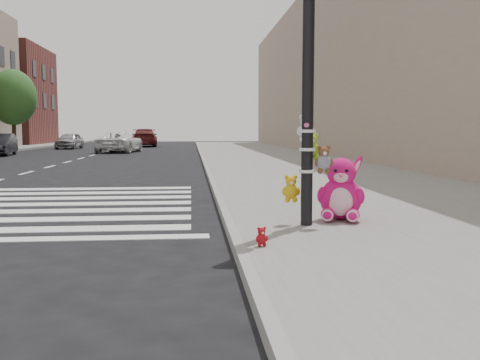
{
  "coord_description": "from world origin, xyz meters",
  "views": [
    {
      "loc": [
        1.01,
        -5.42,
        1.47
      ],
      "look_at": [
        1.7,
        2.07,
        0.75
      ],
      "focal_mm": 40.0,
      "sensor_mm": 36.0,
      "label": 1
    }
  ],
  "objects": [
    {
      "name": "car_white_near",
      "position": [
        -3.5,
        29.14,
        0.65
      ],
      "size": [
        2.74,
        4.91,
        1.3
      ],
      "primitive_type": "imported",
      "rotation": [
        0.0,
        0.0,
        3.01
      ],
      "color": "white",
      "rests_on": "ground"
    },
    {
      "name": "bld_near",
      "position": [
        10.5,
        20.0,
        5.0
      ],
      "size": [
        5.0,
        60.0,
        10.0
      ],
      "primitive_type": "cube",
      "color": "tan",
      "rests_on": "ground"
    },
    {
      "name": "bld_far_e",
      "position": [
        -15.5,
        46.0,
        4.5
      ],
      "size": [
        6.0,
        10.0,
        9.0
      ],
      "primitive_type": "cube",
      "color": "brown",
      "rests_on": "ground"
    },
    {
      "name": "red_teddy",
      "position": [
        1.8,
        0.5,
        0.25
      ],
      "size": [
        0.17,
        0.14,
        0.22
      ],
      "primitive_type": null,
      "rotation": [
        0.0,
        0.0,
        0.23
      ],
      "color": "#AC1119",
      "rests_on": "sidewalk_near"
    },
    {
      "name": "signal_pole",
      "position": [
        2.61,
        1.82,
        1.79
      ],
      "size": [
        0.68,
        0.49,
        4.0
      ],
      "color": "black",
      "rests_on": "sidewalk_near"
    },
    {
      "name": "sidewalk_near",
      "position": [
        5.0,
        10.0,
        0.07
      ],
      "size": [
        7.0,
        80.0,
        0.14
      ],
      "primitive_type": "cube",
      "color": "slate",
      "rests_on": "ground"
    },
    {
      "name": "pink_bunny",
      "position": [
        3.19,
        2.17,
        0.54
      ],
      "size": [
        0.77,
        0.84,
        0.97
      ],
      "rotation": [
        0.0,
        0.0,
        -0.3
      ],
      "color": "#DE1275",
      "rests_on": "sidewalk_near"
    },
    {
      "name": "car_silver_deep",
      "position": [
        -8.07,
        35.74,
        0.62
      ],
      "size": [
        1.68,
        3.7,
        1.23
      ],
      "primitive_type": "imported",
      "rotation": [
        0.0,
        0.0,
        -0.06
      ],
      "color": "#ACADB1",
      "rests_on": "ground"
    },
    {
      "name": "ground",
      "position": [
        0.0,
        0.0,
        0.0
      ],
      "size": [
        120.0,
        120.0,
        0.0
      ],
      "primitive_type": "plane",
      "color": "black",
      "rests_on": "ground"
    },
    {
      "name": "curb_edge",
      "position": [
        1.55,
        10.0,
        0.07
      ],
      "size": [
        0.12,
        80.0,
        0.15
      ],
      "primitive_type": "cube",
      "color": "gray",
      "rests_on": "ground"
    },
    {
      "name": "tree_far_c",
      "position": [
        -11.2,
        33.0,
        3.65
      ],
      "size": [
        3.2,
        3.2,
        5.44
      ],
      "color": "#382619",
      "rests_on": "sidewalk_far"
    },
    {
      "name": "car_maroon_near",
      "position": [
        -2.92,
        40.68,
        0.75
      ],
      "size": [
        2.5,
        5.3,
        1.5
      ],
      "primitive_type": "imported",
      "rotation": [
        0.0,
        0.0,
        3.22
      ],
      "color": "maroon",
      "rests_on": "ground"
    }
  ]
}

